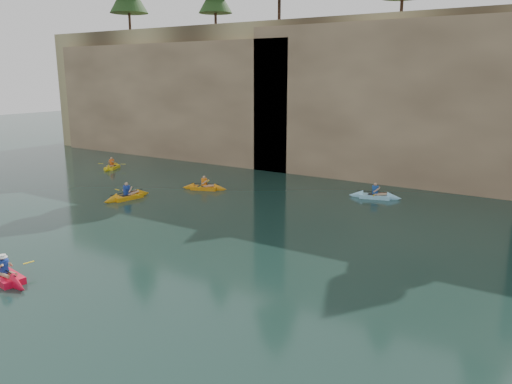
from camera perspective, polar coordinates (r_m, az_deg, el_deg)
The scene contains 11 objects.
ground at distance 18.29m, azimuth -10.92°, elevation -11.29°, with size 160.00×160.00×0.00m, color black.
cliff at distance 43.48m, azimuth 17.56°, elevation 10.71°, with size 70.00×16.00×12.00m, color tan.
cliff_slab_west at distance 46.88m, azimuth -9.89°, elevation 10.39°, with size 26.00×2.40×10.56m, color tan.
cliff_slab_center at distance 35.84m, azimuth 17.39°, elevation 9.80°, with size 24.00×2.40×11.40m, color tan.
sea_cave_west at distance 45.34m, azimuth -8.41°, elevation 6.19°, with size 4.50×1.00×4.00m, color black.
sea_cave_center at distance 37.74m, azimuth 7.88°, elevation 4.17°, with size 3.50×1.00×3.20m, color black.
main_kayaker at distance 21.17m, azimuth -26.78°, elevation -8.57°, with size 3.43×2.26×1.24m.
kayaker_orange at distance 33.48m, azimuth -5.92°, elevation 0.51°, with size 3.13×2.19×1.17m.
kayaker_yellow at distance 42.36m, azimuth -16.12°, elevation 2.77°, with size 2.14×2.91×1.18m.
kayaker_ltblue_mid at distance 31.87m, azimuth 13.43°, elevation -0.44°, with size 3.30×2.35×1.23m.
kayaker_extra_west at distance 31.84m, azimuth -14.51°, elevation -0.50°, with size 2.53×3.37×1.30m.
Camera 1 is at (11.71, -11.85, 7.56)m, focal length 35.00 mm.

